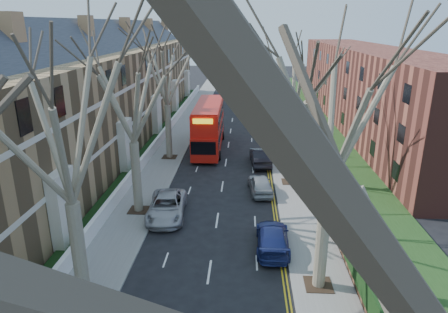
# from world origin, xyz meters

# --- Properties ---
(pavement_left) EXTENTS (3.00, 102.00, 0.12)m
(pavement_left) POSITION_xyz_m (-6.00, 39.00, 0.06)
(pavement_left) COLOR slate
(pavement_left) RESTS_ON ground
(pavement_right) EXTENTS (3.00, 102.00, 0.12)m
(pavement_right) POSITION_xyz_m (6.00, 39.00, 0.06)
(pavement_right) COLOR slate
(pavement_right) RESTS_ON ground
(terrace_left) EXTENTS (9.70, 78.00, 13.60)m
(terrace_left) POSITION_xyz_m (-13.65, 31.00, 5.53)
(terrace_left) COLOR olive
(terrace_left) RESTS_ON ground
(flats_right) EXTENTS (13.97, 54.00, 10.00)m
(flats_right) POSITION_xyz_m (17.46, 43.00, 4.98)
(flats_right) COLOR brown
(flats_right) RESTS_ON ground
(front_wall_left) EXTENTS (0.30, 78.00, 1.00)m
(front_wall_left) POSITION_xyz_m (-7.65, 31.00, 0.62)
(front_wall_left) COLOR white
(front_wall_left) RESTS_ON ground
(grass_verge_right) EXTENTS (6.00, 102.00, 0.06)m
(grass_verge_right) POSITION_xyz_m (10.50, 39.00, 0.15)
(grass_verge_right) COLOR #1D3D16
(grass_verge_right) RESTS_ON ground
(tree_left_mid) EXTENTS (10.50, 10.50, 14.71)m
(tree_left_mid) POSITION_xyz_m (-5.70, 6.00, 9.56)
(tree_left_mid) COLOR #746853
(tree_left_mid) RESTS_ON ground
(tree_left_far) EXTENTS (10.15, 10.15, 14.22)m
(tree_left_far) POSITION_xyz_m (-5.70, 16.00, 9.24)
(tree_left_far) COLOR #746853
(tree_left_far) RESTS_ON ground
(tree_left_dist) EXTENTS (10.50, 10.50, 14.71)m
(tree_left_dist) POSITION_xyz_m (-5.70, 28.00, 9.56)
(tree_left_dist) COLOR #746853
(tree_left_dist) RESTS_ON ground
(tree_right_mid) EXTENTS (10.50, 10.50, 14.71)m
(tree_right_mid) POSITION_xyz_m (5.70, 8.00, 9.56)
(tree_right_mid) COLOR #746853
(tree_right_mid) RESTS_ON ground
(tree_right_far) EXTENTS (10.15, 10.15, 14.22)m
(tree_right_far) POSITION_xyz_m (5.70, 22.00, 9.24)
(tree_right_far) COLOR #746853
(tree_right_far) RESTS_ON ground
(double_decker_bus) EXTENTS (3.02, 11.57, 4.81)m
(double_decker_bus) POSITION_xyz_m (-2.05, 31.44, 2.37)
(double_decker_bus) COLOR red
(double_decker_bus) RESTS_ON ground
(car_left_far) EXTENTS (2.85, 5.54, 1.50)m
(car_left_far) POSITION_xyz_m (-3.54, 15.40, 0.75)
(car_left_far) COLOR #A2A2A7
(car_left_far) RESTS_ON ground
(car_right_near) EXTENTS (2.07, 4.83, 1.39)m
(car_right_near) POSITION_xyz_m (3.57, 11.61, 0.69)
(car_right_near) COLOR navy
(car_right_near) RESTS_ON ground
(car_right_mid) EXTENTS (2.14, 4.37, 1.44)m
(car_right_mid) POSITION_xyz_m (3.10, 19.90, 0.72)
(car_right_mid) COLOR gray
(car_right_mid) RESTS_ON ground
(car_right_far) EXTENTS (2.08, 5.00, 1.61)m
(car_right_far) POSITION_xyz_m (3.31, 26.62, 0.80)
(car_right_far) COLOR black
(car_right_far) RESTS_ON ground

